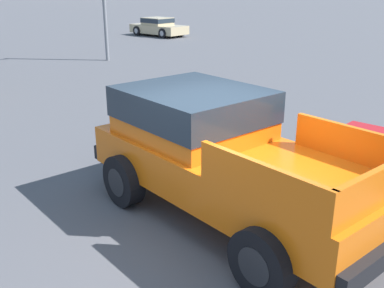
% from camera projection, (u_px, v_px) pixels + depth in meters
% --- Properties ---
extents(ground_plane, '(320.00, 320.00, 0.00)m').
position_uv_depth(ground_plane, '(214.00, 225.00, 6.74)').
color(ground_plane, '#4C4C51').
extents(orange_pickup_truck, '(2.42, 5.04, 1.87)m').
position_uv_depth(orange_pickup_truck, '(219.00, 147.00, 6.84)').
color(orange_pickup_truck, orange).
rests_on(orange_pickup_truck, ground_plane).
extents(parked_car_tan, '(2.34, 4.23, 1.19)m').
position_uv_depth(parked_car_tan, '(158.00, 27.00, 30.23)').
color(parked_car_tan, tan).
rests_on(parked_car_tan, ground_plane).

